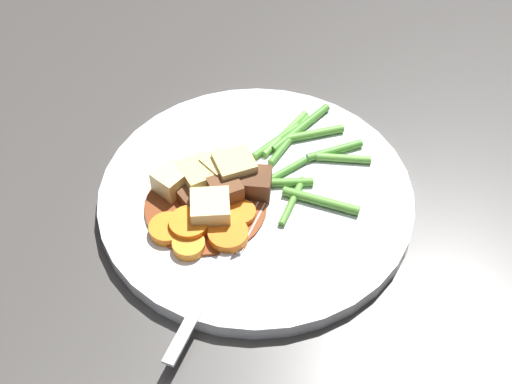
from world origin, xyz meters
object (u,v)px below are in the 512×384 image
Objects in this scene: carrot_slice_3 at (240,214)px; carrot_slice_2 at (168,229)px; carrot_slice_1 at (189,226)px; potato_chunk_4 at (235,171)px; carrot_slice_0 at (228,235)px; carrot_slice_4 at (189,245)px; meat_chunk_1 at (191,200)px; dinner_plate at (256,197)px; potato_chunk_3 at (198,177)px; potato_chunk_2 at (210,211)px; fork at (218,269)px; potato_chunk_0 at (219,170)px; meat_chunk_0 at (251,186)px; potato_chunk_1 at (171,182)px; meat_chunk_2 at (224,189)px.

carrot_slice_2 is at bearing -6.74° from carrot_slice_3.
potato_chunk_4 reaches higher than carrot_slice_1.
carrot_slice_3 is 0.04m from potato_chunk_4.
carrot_slice_1 is 1.07× the size of carrot_slice_2.
potato_chunk_4 is at bearing -116.07° from carrot_slice_0.
carrot_slice_4 is (-0.01, 0.02, -0.00)m from carrot_slice_2.
meat_chunk_1 is at bearing -110.72° from carrot_slice_4.
carrot_slice_3 is (-0.02, -0.02, -0.00)m from carrot_slice_0.
potato_chunk_4 is (0.01, -0.02, 0.02)m from dinner_plate.
carrot_slice_1 is at bearing 62.45° from potato_chunk_3.
potato_chunk_2 reaches higher than carrot_slice_0.
potato_chunk_3 is at bearing -99.32° from fork.
meat_chunk_1 is (0.04, -0.03, 0.00)m from carrot_slice_3.
potato_chunk_2 is at bearing 61.49° from potato_chunk_0.
potato_chunk_2 reaches higher than meat_chunk_0.
fork is (0.00, 0.08, -0.01)m from meat_chunk_1.
carrot_slice_2 is at bearing 9.43° from meat_chunk_0.
dinner_plate is at bearing 134.48° from potato_chunk_0.
carrot_slice_0 is 1.07× the size of carrot_slice_2.
potato_chunk_1 is 0.82× the size of potato_chunk_3.
meat_chunk_2 is (0.00, 0.02, -0.00)m from potato_chunk_0.
dinner_plate is 0.07m from carrot_slice_1.
dinner_plate is 10.37× the size of potato_chunk_1.
meat_chunk_0 is at bearing -152.65° from carrot_slice_4.
fork is (0.04, 0.05, -0.00)m from carrot_slice_3.
fork is (0.02, 0.03, -0.00)m from carrot_slice_0.
meat_chunk_1 reaches higher than fork.
potato_chunk_0 reaches higher than fork.
fork is at bearing 80.68° from potato_chunk_3.
potato_chunk_3 is at bearing 0.27° from potato_chunk_0.
carrot_slice_3 is at bearing -128.73° from fork.
fork is (0.06, 0.07, -0.01)m from meat_chunk_0.
meat_chunk_0 is (0.00, 0.00, 0.02)m from dinner_plate.
carrot_slice_2 is 0.06m from meat_chunk_2.
carrot_slice_0 is 1.04× the size of potato_chunk_4.
meat_chunk_0 is at bearing 114.73° from potato_chunk_4.
meat_chunk_1 is at bearing -39.25° from carrot_slice_3.
potato_chunk_3 is at bearing 170.47° from potato_chunk_1.
carrot_slice_4 is at bearing -5.68° from carrot_slice_0.
potato_chunk_4 is 1.21× the size of meat_chunk_0.
carrot_slice_2 is at bearing 18.00° from meat_chunk_2.
carrot_slice_0 is at bearing 149.51° from carrot_slice_2.
meat_chunk_1 is (0.02, -0.05, 0.00)m from carrot_slice_0.
potato_chunk_1 reaches higher than fork.
potato_chunk_1 reaches higher than carrot_slice_2.
meat_chunk_1 is at bearing -110.58° from carrot_slice_1.
meat_chunk_1 is at bearing -6.86° from dinner_plate.
carrot_slice_2 is 1.18× the size of potato_chunk_1.
dinner_plate is at bearing -131.68° from fork.
potato_chunk_0 is 0.03m from meat_chunk_0.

